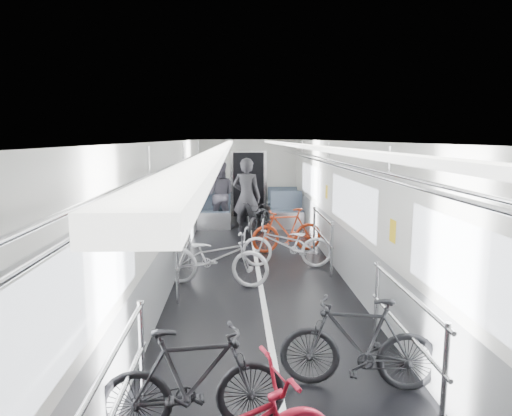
{
  "coord_description": "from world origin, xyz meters",
  "views": [
    {
      "loc": [
        -0.41,
        -7.27,
        2.46
      ],
      "look_at": [
        0.0,
        1.78,
        1.06
      ],
      "focal_mm": 32.0,
      "sensor_mm": 36.0,
      "label": 1
    }
  ],
  "objects_px": {
    "bike_right_near": "(358,343)",
    "bike_aisle": "(260,219)",
    "bike_left_far": "(215,257)",
    "bike_right_far": "(287,230)",
    "bike_right_mid": "(287,244)",
    "person_standing": "(247,197)",
    "person_seated": "(219,195)",
    "bike_left_mid": "(194,381)"
  },
  "relations": [
    {
      "from": "bike_right_near",
      "to": "bike_aisle",
      "type": "relative_size",
      "value": 0.9
    },
    {
      "from": "bike_left_far",
      "to": "bike_right_far",
      "type": "relative_size",
      "value": 1.17
    },
    {
      "from": "bike_left_far",
      "to": "bike_right_mid",
      "type": "height_order",
      "value": "bike_left_far"
    },
    {
      "from": "bike_right_near",
      "to": "bike_right_far",
      "type": "height_order",
      "value": "bike_right_far"
    },
    {
      "from": "bike_right_far",
      "to": "person_standing",
      "type": "bearing_deg",
      "value": -165.6
    },
    {
      "from": "bike_left_far",
      "to": "person_standing",
      "type": "distance_m",
      "value": 3.95
    },
    {
      "from": "bike_right_near",
      "to": "person_seated",
      "type": "xyz_separation_m",
      "value": [
        -1.65,
        8.17,
        0.46
      ]
    },
    {
      "from": "person_seated",
      "to": "bike_left_far",
      "type": "bearing_deg",
      "value": 93.25
    },
    {
      "from": "bike_right_near",
      "to": "person_standing",
      "type": "xyz_separation_m",
      "value": [
        -0.92,
        7.12,
        0.52
      ]
    },
    {
      "from": "bike_right_near",
      "to": "bike_aisle",
      "type": "xyz_separation_m",
      "value": [
        -0.59,
        7.02,
        -0.01
      ]
    },
    {
      "from": "bike_left_far",
      "to": "bike_right_far",
      "type": "height_order",
      "value": "bike_left_far"
    },
    {
      "from": "bike_right_mid",
      "to": "person_seated",
      "type": "relative_size",
      "value": 0.93
    },
    {
      "from": "bike_right_far",
      "to": "person_standing",
      "type": "xyz_separation_m",
      "value": [
        -0.83,
        1.66,
        0.51
      ]
    },
    {
      "from": "bike_right_near",
      "to": "bike_right_mid",
      "type": "relative_size",
      "value": 0.9
    },
    {
      "from": "bike_left_mid",
      "to": "bike_aisle",
      "type": "height_order",
      "value": "bike_left_mid"
    },
    {
      "from": "bike_right_far",
      "to": "bike_left_far",
      "type": "bearing_deg",
      "value": -45.86
    },
    {
      "from": "bike_right_mid",
      "to": "bike_left_mid",
      "type": "bearing_deg",
      "value": -9.7
    },
    {
      "from": "bike_left_mid",
      "to": "person_standing",
      "type": "relative_size",
      "value": 0.79
    },
    {
      "from": "bike_right_far",
      "to": "person_seated",
      "type": "bearing_deg",
      "value": -162.24
    },
    {
      "from": "bike_left_far",
      "to": "person_seated",
      "type": "height_order",
      "value": "person_seated"
    },
    {
      "from": "bike_left_mid",
      "to": "bike_right_far",
      "type": "distance_m",
      "value": 6.27
    },
    {
      "from": "bike_aisle",
      "to": "bike_right_near",
      "type": "bearing_deg",
      "value": -66.56
    },
    {
      "from": "bike_left_mid",
      "to": "bike_right_near",
      "type": "distance_m",
      "value": 1.68
    },
    {
      "from": "bike_left_far",
      "to": "bike_left_mid",
      "type": "bearing_deg",
      "value": -166.94
    },
    {
      "from": "bike_left_mid",
      "to": "bike_right_near",
      "type": "relative_size",
      "value": 1.0
    },
    {
      "from": "bike_right_near",
      "to": "person_seated",
      "type": "relative_size",
      "value": 0.84
    },
    {
      "from": "bike_right_mid",
      "to": "bike_right_near",
      "type": "bearing_deg",
      "value": 8.39
    },
    {
      "from": "bike_right_far",
      "to": "bike_right_near",
      "type": "bearing_deg",
      "value": -11.4
    },
    {
      "from": "bike_left_mid",
      "to": "person_standing",
      "type": "height_order",
      "value": "person_standing"
    },
    {
      "from": "bike_right_near",
      "to": "bike_right_mid",
      "type": "xyz_separation_m",
      "value": [
        -0.23,
        4.28,
        -0.02
      ]
    },
    {
      "from": "bike_aisle",
      "to": "bike_left_far",
      "type": "bearing_deg",
      "value": -85.71
    },
    {
      "from": "bike_right_near",
      "to": "bike_right_far",
      "type": "relative_size",
      "value": 0.98
    },
    {
      "from": "bike_left_far",
      "to": "bike_right_near",
      "type": "height_order",
      "value": "bike_left_far"
    },
    {
      "from": "bike_right_near",
      "to": "bike_left_far",
      "type": "bearing_deg",
      "value": -144.22
    },
    {
      "from": "bike_right_far",
      "to": "bike_right_mid",
      "type": "bearing_deg",
      "value": -19.25
    },
    {
      "from": "bike_left_mid",
      "to": "bike_aisle",
      "type": "relative_size",
      "value": 0.9
    },
    {
      "from": "bike_right_near",
      "to": "bike_aisle",
      "type": "bearing_deg",
      "value": -164.95
    },
    {
      "from": "bike_right_near",
      "to": "bike_right_mid",
      "type": "bearing_deg",
      "value": -166.68
    },
    {
      "from": "bike_aisle",
      "to": "person_standing",
      "type": "height_order",
      "value": "person_standing"
    },
    {
      "from": "bike_left_mid",
      "to": "person_seated",
      "type": "bearing_deg",
      "value": -6.04
    },
    {
      "from": "bike_left_mid",
      "to": "bike_right_mid",
      "type": "relative_size",
      "value": 0.91
    },
    {
      "from": "bike_left_far",
      "to": "person_standing",
      "type": "xyz_separation_m",
      "value": [
        0.63,
        3.87,
        0.5
      ]
    }
  ]
}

